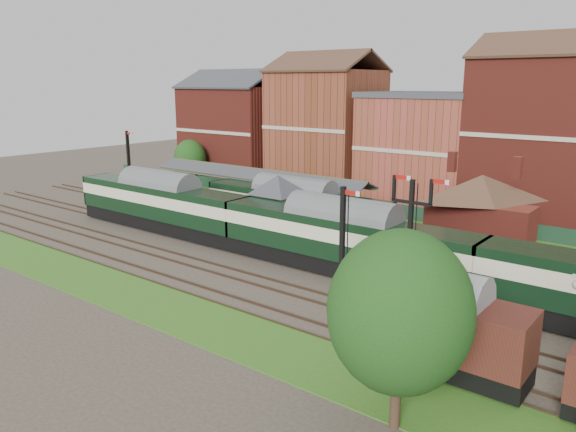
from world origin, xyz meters
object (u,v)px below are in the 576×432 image
Objects in this scene: platform_railcar at (294,207)px; goods_van_a at (459,332)px; signal_box at (278,208)px; dmu_train at (342,238)px; semaphore_bracket at (410,234)px.

goods_van_a is (21.52, -15.50, -0.30)m from platform_railcar.
dmu_train is at bearing -20.74° from signal_box.
dmu_train reaches higher than platform_railcar.
dmu_train is 3.19× the size of platform_railcar.
semaphore_bracket is 7.19m from dmu_train.
goods_van_a is (20.81, -12.25, -0.95)m from signal_box.
dmu_train is at bearing 143.64° from goods_van_a.
signal_box is at bearing 159.08° from semaphore_bracket.
semaphore_bracket is 18.26m from platform_railcar.
semaphore_bracket is 9.01m from goods_van_a.
platform_railcar is (-9.30, 6.50, -0.15)m from dmu_train.
signal_box is 24.17m from goods_van_a.
dmu_train is at bearing -34.96° from platform_railcar.
dmu_train is at bearing 158.83° from semaphore_bracket.
semaphore_bracket is 0.14× the size of dmu_train.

